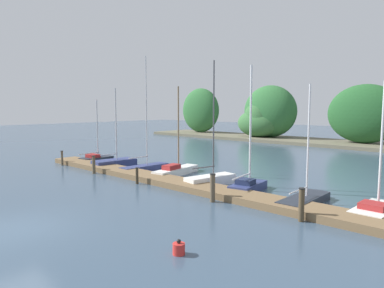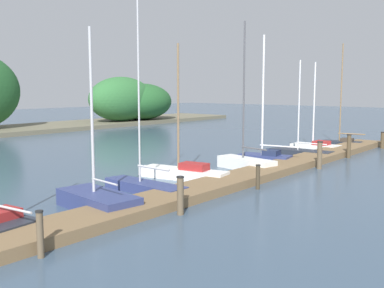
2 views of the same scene
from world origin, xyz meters
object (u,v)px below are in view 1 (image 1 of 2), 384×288
(sailboat_4, at_px, (212,179))
(channel_buoy_0, at_px, (179,248))
(mooring_piling_0, at_px, (62,158))
(mooring_piling_4, at_px, (301,205))
(sailboat_1, at_px, (116,162))
(sailboat_3, at_px, (177,170))
(sailboat_7, at_px, (377,208))
(mooring_piling_2, at_px, (137,176))
(sailboat_5, at_px, (249,183))
(sailboat_0, at_px, (97,158))
(mooring_piling_1, at_px, (94,165))
(mooring_piling_3, at_px, (213,188))
(sailboat_2, at_px, (146,166))
(sailboat_6, at_px, (305,199))

(sailboat_4, relative_size, channel_buoy_0, 14.65)
(mooring_piling_0, xyz_separation_m, mooring_piling_4, (20.23, 0.03, 0.11))
(sailboat_1, relative_size, channel_buoy_0, 12.12)
(sailboat_3, relative_size, sailboat_7, 1.05)
(mooring_piling_2, distance_m, channel_buoy_0, 10.72)
(sailboat_4, bearing_deg, channel_buoy_0, -135.29)
(sailboat_1, xyz_separation_m, sailboat_7, (18.54, 0.50, -0.04))
(sailboat_1, distance_m, sailboat_7, 18.54)
(sailboat_5, distance_m, mooring_piling_0, 15.92)
(sailboat_0, height_order, mooring_piling_1, sailboat_0)
(mooring_piling_0, relative_size, mooring_piling_3, 0.83)
(sailboat_4, bearing_deg, sailboat_2, 96.59)
(channel_buoy_0, bearing_deg, sailboat_3, 136.06)
(sailboat_2, height_order, mooring_piling_2, sailboat_2)
(mooring_piling_0, xyz_separation_m, channel_buoy_0, (18.94, -5.67, -0.40))
(mooring_piling_1, distance_m, mooring_piling_2, 4.80)
(sailboat_6, height_order, mooring_piling_4, sailboat_6)
(sailboat_4, bearing_deg, mooring_piling_4, -100.61)
(mooring_piling_3, bearing_deg, mooring_piling_2, 179.96)
(sailboat_1, xyz_separation_m, mooring_piling_2, (6.07, -2.67, 0.16))
(sailboat_3, xyz_separation_m, sailboat_5, (6.26, -0.56, 0.06))
(sailboat_3, height_order, sailboat_4, sailboat_4)
(mooring_piling_4, bearing_deg, sailboat_1, 171.48)
(mooring_piling_1, bearing_deg, mooring_piling_0, 178.01)
(mooring_piling_1, bearing_deg, sailboat_5, 16.47)
(sailboat_2, distance_m, channel_buoy_0, 15.26)
(mooring_piling_0, bearing_deg, sailboat_3, 20.73)
(sailboat_1, xyz_separation_m, mooring_piling_0, (-3.67, -2.51, 0.24))
(mooring_piling_1, xyz_separation_m, channel_buoy_0, (13.99, -5.50, -0.45))
(sailboat_1, bearing_deg, sailboat_6, -83.14)
(sailboat_1, distance_m, mooring_piling_2, 6.64)
(sailboat_1, relative_size, sailboat_4, 0.83)
(sailboat_1, xyz_separation_m, channel_buoy_0, (15.27, -8.18, -0.15))
(sailboat_3, height_order, sailboat_6, sailboat_3)
(mooring_piling_1, bearing_deg, sailboat_0, 146.21)
(sailboat_2, relative_size, mooring_piling_3, 5.85)
(sailboat_2, xyz_separation_m, mooring_piling_1, (-1.56, -3.35, 0.33))
(mooring_piling_3, bearing_deg, sailboat_3, 149.56)
(mooring_piling_1, height_order, mooring_piling_3, mooring_piling_3)
(sailboat_2, distance_m, sailboat_5, 9.13)
(sailboat_7, height_order, mooring_piling_3, sailboat_7)
(sailboat_0, relative_size, channel_buoy_0, 10.49)
(mooring_piling_0, height_order, mooring_piling_4, mooring_piling_4)
(sailboat_3, distance_m, sailboat_6, 9.82)
(sailboat_6, bearing_deg, sailboat_4, 87.48)
(sailboat_2, bearing_deg, sailboat_3, -81.44)
(mooring_piling_2, relative_size, mooring_piling_4, 0.72)
(sailboat_1, distance_m, sailboat_2, 2.91)
(sailboat_5, bearing_deg, sailboat_1, 82.29)
(sailboat_7, xyz_separation_m, mooring_piling_2, (-12.46, -3.17, 0.20))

